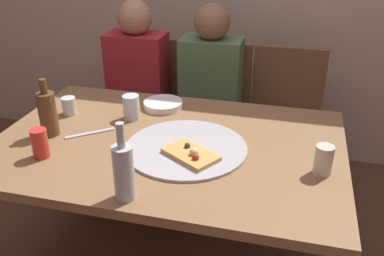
{
  "coord_description": "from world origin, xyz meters",
  "views": [
    {
      "loc": [
        0.5,
        -1.54,
        1.61
      ],
      "look_at": [
        0.1,
        0.05,
        0.78
      ],
      "focal_mm": 39.74,
      "sensor_mm": 36.0,
      "label": 1
    }
  ],
  "objects_px": {
    "tumbler_far": "(69,106)",
    "chair_left": "(143,99)",
    "soda_can": "(40,143)",
    "chair_middle": "(212,106)",
    "pizza_tray": "(186,148)",
    "beer_bottle": "(124,171)",
    "guest_in_sweater": "(133,90)",
    "pizza_slice_last": "(191,154)",
    "chair_right": "(284,114)",
    "wine_glass": "(131,107)",
    "wine_bottle": "(48,113)",
    "plate_stack": "(163,104)",
    "tumbler_near": "(323,160)",
    "table_knife": "(90,133)",
    "dining_table": "(168,156)",
    "guest_in_beanie": "(207,97)"
  },
  "relations": [
    {
      "from": "tumbler_far",
      "to": "plate_stack",
      "type": "distance_m",
      "value": 0.46
    },
    {
      "from": "chair_left",
      "to": "beer_bottle",
      "type": "bearing_deg",
      "value": 108.33
    },
    {
      "from": "tumbler_near",
      "to": "guest_in_beanie",
      "type": "height_order",
      "value": "guest_in_beanie"
    },
    {
      "from": "tumbler_near",
      "to": "chair_right",
      "type": "relative_size",
      "value": 0.13
    },
    {
      "from": "tumbler_near",
      "to": "tumbler_far",
      "type": "relative_size",
      "value": 1.37
    },
    {
      "from": "wine_bottle",
      "to": "guest_in_sweater",
      "type": "bearing_deg",
      "value": 85.35
    },
    {
      "from": "wine_glass",
      "to": "plate_stack",
      "type": "height_order",
      "value": "wine_glass"
    },
    {
      "from": "soda_can",
      "to": "plate_stack",
      "type": "distance_m",
      "value": 0.68
    },
    {
      "from": "soda_can",
      "to": "chair_middle",
      "type": "height_order",
      "value": "chair_middle"
    },
    {
      "from": "pizza_slice_last",
      "to": "tumbler_near",
      "type": "height_order",
      "value": "tumbler_near"
    },
    {
      "from": "wine_bottle",
      "to": "chair_middle",
      "type": "distance_m",
      "value": 1.15
    },
    {
      "from": "plate_stack",
      "to": "guest_in_beanie",
      "type": "relative_size",
      "value": 0.17
    },
    {
      "from": "pizza_slice_last",
      "to": "plate_stack",
      "type": "height_order",
      "value": "pizza_slice_last"
    },
    {
      "from": "chair_middle",
      "to": "plate_stack",
      "type": "bearing_deg",
      "value": 75.85
    },
    {
      "from": "pizza_tray",
      "to": "chair_middle",
      "type": "relative_size",
      "value": 0.57
    },
    {
      "from": "beer_bottle",
      "to": "guest_in_sweater",
      "type": "height_order",
      "value": "guest_in_sweater"
    },
    {
      "from": "chair_right",
      "to": "guest_in_beanie",
      "type": "distance_m",
      "value": 0.5
    },
    {
      "from": "table_knife",
      "to": "soda_can",
      "type": "bearing_deg",
      "value": -152.25
    },
    {
      "from": "pizza_slice_last",
      "to": "guest_in_beanie",
      "type": "distance_m",
      "value": 0.89
    },
    {
      "from": "pizza_tray",
      "to": "chair_left",
      "type": "relative_size",
      "value": 0.57
    },
    {
      "from": "pizza_tray",
      "to": "chair_right",
      "type": "relative_size",
      "value": 0.57
    },
    {
      "from": "chair_middle",
      "to": "chair_left",
      "type": "bearing_deg",
      "value": 0.0
    },
    {
      "from": "wine_bottle",
      "to": "plate_stack",
      "type": "xyz_separation_m",
      "value": [
        0.4,
        0.41,
        -0.09
      ]
    },
    {
      "from": "wine_glass",
      "to": "chair_right",
      "type": "distance_m",
      "value": 1.05
    },
    {
      "from": "dining_table",
      "to": "pizza_tray",
      "type": "height_order",
      "value": "pizza_tray"
    },
    {
      "from": "pizza_tray",
      "to": "chair_right",
      "type": "height_order",
      "value": "chair_right"
    },
    {
      "from": "plate_stack",
      "to": "chair_right",
      "type": "xyz_separation_m",
      "value": [
        0.6,
        0.56,
        -0.24
      ]
    },
    {
      "from": "tumbler_far",
      "to": "chair_middle",
      "type": "relative_size",
      "value": 0.09
    },
    {
      "from": "tumbler_far",
      "to": "table_knife",
      "type": "height_order",
      "value": "tumbler_far"
    },
    {
      "from": "chair_middle",
      "to": "chair_right",
      "type": "xyz_separation_m",
      "value": [
        0.46,
        0.0,
        0.0
      ]
    },
    {
      "from": "beer_bottle",
      "to": "tumbler_far",
      "type": "relative_size",
      "value": 3.37
    },
    {
      "from": "soda_can",
      "to": "chair_left",
      "type": "relative_size",
      "value": 0.14
    },
    {
      "from": "beer_bottle",
      "to": "chair_right",
      "type": "distance_m",
      "value": 1.45
    },
    {
      "from": "tumbler_near",
      "to": "table_knife",
      "type": "xyz_separation_m",
      "value": [
        -1.0,
        0.08,
        -0.06
      ]
    },
    {
      "from": "guest_in_beanie",
      "to": "tumbler_near",
      "type": "bearing_deg",
      "value": 126.62
    },
    {
      "from": "tumbler_far",
      "to": "chair_left",
      "type": "xyz_separation_m",
      "value": [
        0.09,
        0.75,
        -0.26
      ]
    },
    {
      "from": "chair_right",
      "to": "wine_glass",
      "type": "bearing_deg",
      "value": 45.8
    },
    {
      "from": "tumbler_near",
      "to": "guest_in_sweater",
      "type": "xyz_separation_m",
      "value": [
        -1.1,
        0.85,
        -0.15
      ]
    },
    {
      "from": "pizza_slice_last",
      "to": "chair_middle",
      "type": "relative_size",
      "value": 0.28
    },
    {
      "from": "wine_bottle",
      "to": "pizza_slice_last",
      "type": "bearing_deg",
      "value": -4.86
    },
    {
      "from": "pizza_tray",
      "to": "guest_in_beanie",
      "type": "height_order",
      "value": "guest_in_beanie"
    },
    {
      "from": "tumbler_near",
      "to": "beer_bottle",
      "type": "bearing_deg",
      "value": -153.56
    },
    {
      "from": "tumbler_far",
      "to": "dining_table",
      "type": "bearing_deg",
      "value": -15.57
    },
    {
      "from": "chair_middle",
      "to": "pizza_slice_last",
      "type": "bearing_deg",
      "value": 96.92
    },
    {
      "from": "beer_bottle",
      "to": "chair_middle",
      "type": "height_order",
      "value": "beer_bottle"
    },
    {
      "from": "chair_middle",
      "to": "guest_in_sweater",
      "type": "height_order",
      "value": "guest_in_sweater"
    },
    {
      "from": "wine_bottle",
      "to": "tumbler_near",
      "type": "height_order",
      "value": "wine_bottle"
    },
    {
      "from": "dining_table",
      "to": "plate_stack",
      "type": "relative_size",
      "value": 7.55
    },
    {
      "from": "wine_bottle",
      "to": "plate_stack",
      "type": "distance_m",
      "value": 0.57
    },
    {
      "from": "wine_glass",
      "to": "chair_middle",
      "type": "bearing_deg",
      "value": 71.09
    }
  ]
}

